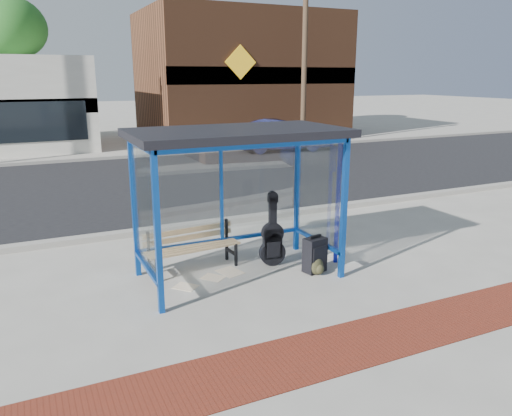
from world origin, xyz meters
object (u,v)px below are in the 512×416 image
suitcase (315,255)px  parked_car (282,135)px  bench (192,245)px  guitar_bag (272,240)px  fire_hydrant (316,135)px  backpack (317,266)px

suitcase → parked_car: 13.94m
bench → suitcase: (1.83, -0.98, -0.13)m
guitar_bag → parked_car: parked_car is taller
guitar_bag → fire_hydrant: 16.22m
suitcase → fire_hydrant: fire_hydrant is taller
bench → parked_car: bearing=50.4°
bench → parked_car: 14.00m
bench → backpack: (1.80, -1.09, -0.28)m
guitar_bag → parked_car: (6.54, 11.97, 0.23)m
fire_hydrant → bench: bearing=-128.9°
fire_hydrant → guitar_bag: bearing=-124.4°
backpack → parked_car: parked_car is taller
backpack → fire_hydrant: bearing=47.4°
bench → parked_car: (7.87, 11.58, 0.25)m
parked_car → fire_hydrant: 3.00m
bench → fire_hydrant: 16.70m
guitar_bag → bench: bearing=172.7°
fire_hydrant → suitcase: bearing=-121.8°
guitar_bag → suitcase: (0.50, -0.59, -0.15)m
suitcase → parked_car: bearing=51.3°
parked_car → backpack: bearing=160.3°
bench → backpack: size_ratio=5.13×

